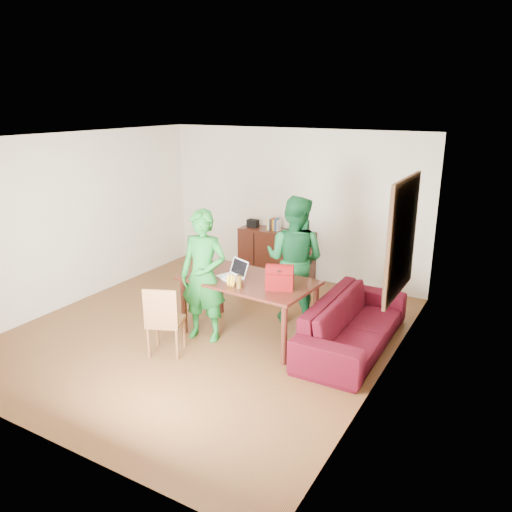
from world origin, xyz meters
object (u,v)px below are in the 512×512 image
Objects in this scene: person_near at (204,276)px; laptop at (230,275)px; person_far at (295,260)px; red_bag at (280,279)px; bottle at (239,281)px; sofa at (353,323)px; table at (249,287)px; chair at (166,334)px.

person_near is 4.42× the size of laptop.
person_far reaches higher than red_bag.
person_near is 0.56m from bottle.
person_near reaches higher than sofa.
sofa is at bearing 10.96° from red_bag.
person_far is (0.80, 1.15, 0.04)m from person_near.
person_near is 5.15× the size of red_bag.
table is at bearing 44.20° from laptop.
table is 0.63m from person_near.
red_bag is 0.16× the size of sofa.
bottle is (0.30, -0.26, 0.05)m from laptop.
table is at bearing 67.29° from person_far.
chair is at bearing -166.39° from red_bag.
person_far is at bearing 81.33° from laptop.
table is 1.02× the size of person_near.
person_far reaches higher than chair.
chair is at bearing -115.56° from person_near.
laptop is (0.43, 0.88, 0.61)m from chair.
table is 5.28× the size of red_bag.
table is 4.53× the size of laptop.
red_bag is at bearing 101.94° from person_far.
table is 0.59m from red_bag.
laptop is 2.06× the size of bottle.
table is 1.26m from chair.
chair is at bearing -140.03° from bottle.
person_near reaches higher than laptop.
chair is 4.77× the size of bottle.
table is at bearing 106.46° from sofa.
table is 0.41m from bottle.
person_near is 2.09m from sofa.
bottle is 1.63m from sofa.
chair is 2.69× the size of red_bag.
chair is 0.52× the size of person_near.
chair is 1.15m from laptop.
sofa is (1.36, 0.42, -0.40)m from table.
person_far is at bearing 46.20° from person_near.
red_bag reaches higher than laptop.
person_near is at bearing 53.62° from person_far.
red_bag is at bearing 26.72° from bottle.
person_far is 9.49× the size of bottle.
bottle is (0.74, 0.62, 0.66)m from chair.
chair reaches higher than sofa.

